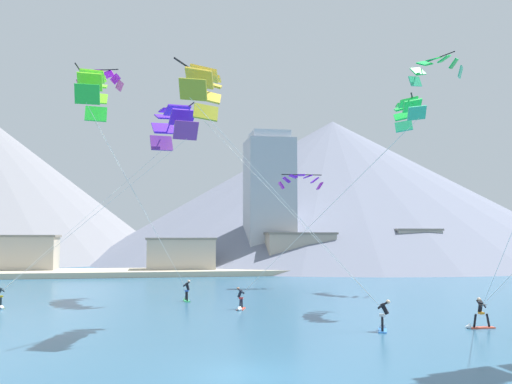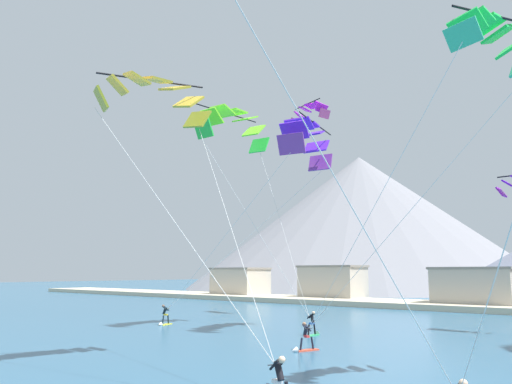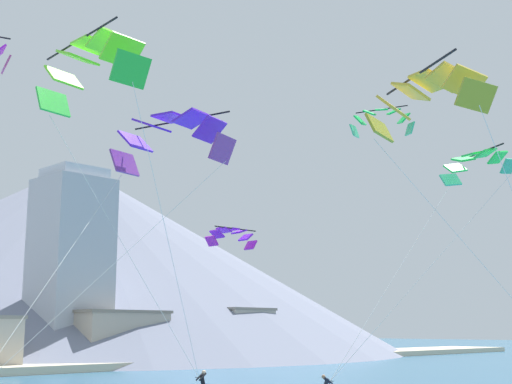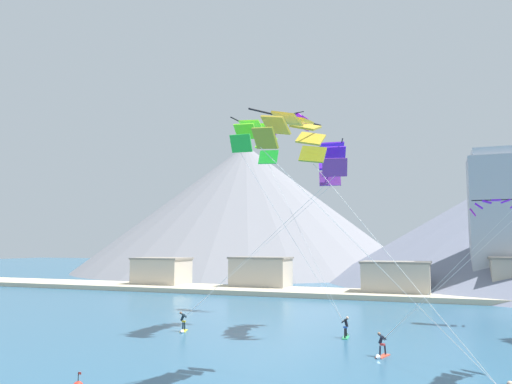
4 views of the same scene
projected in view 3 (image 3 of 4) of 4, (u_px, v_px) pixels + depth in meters
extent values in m
cylinder|color=black|center=(202.00, 380.00, 37.70)|extent=(0.37, 0.24, 0.63)
cylinder|color=black|center=(203.00, 377.00, 37.59)|extent=(0.53, 0.11, 0.41)
cylinder|color=black|center=(200.00, 377.00, 37.74)|extent=(0.53, 0.11, 0.41)
cylinder|color=black|center=(199.00, 377.00, 37.53)|extent=(0.06, 0.52, 0.03)
sphere|color=beige|center=(204.00, 372.00, 37.85)|extent=(0.23, 0.23, 0.23)
cylinder|color=black|center=(326.00, 384.00, 36.13)|extent=(0.43, 0.31, 0.58)
cylinder|color=black|center=(326.00, 380.00, 36.30)|extent=(0.49, 0.22, 0.38)
cylinder|color=black|center=(329.00, 381.00, 36.11)|extent=(0.49, 0.22, 0.38)
cylinder|color=black|center=(331.00, 381.00, 36.28)|extent=(0.19, 0.51, 0.03)
sphere|color=#9E7051|center=(324.00, 377.00, 36.14)|extent=(0.21, 0.21, 0.21)
cube|color=green|center=(131.00, 69.00, 32.66)|extent=(1.81, 0.82, 1.45)
cube|color=#77ED26|center=(122.00, 51.00, 33.50)|extent=(1.81, 1.23, 1.19)
cube|color=#77ED26|center=(109.00, 43.00, 34.50)|extent=(1.81, 1.46, 0.77)
cube|color=#77ED26|center=(94.00, 46.00, 35.53)|extent=(1.81, 1.49, 0.23)
cube|color=#77ED26|center=(78.00, 58.00, 36.43)|extent=(1.81, 1.47, 0.77)
cube|color=#77ED26|center=(64.00, 78.00, 37.07)|extent=(1.81, 1.24, 1.19)
cube|color=green|center=(53.00, 102.00, 37.37)|extent=(1.81, 0.84, 1.45)
cylinder|color=black|center=(80.00, 40.00, 34.97)|extent=(0.52, 6.96, 0.10)
cylinder|color=silver|center=(168.00, 241.00, 34.94)|extent=(7.46, 3.72, 13.57)
cylinder|color=silver|center=(124.00, 247.00, 37.46)|extent=(7.49, 3.68, 13.57)
cube|color=#753392|center=(125.00, 163.00, 41.79)|extent=(2.08, 1.11, 1.44)
cube|color=#551DCF|center=(135.00, 141.00, 41.58)|extent=(2.20, 1.56, 1.19)
cube|color=#551DCF|center=(152.00, 126.00, 41.13)|extent=(2.26, 1.86, 0.75)
cube|color=#551DCF|center=(171.00, 117.00, 40.50)|extent=(2.28, 1.95, 0.20)
cube|color=#551DCF|center=(192.00, 119.00, 39.78)|extent=(2.26, 1.91, 0.75)
cube|color=#551DCF|center=(210.00, 130.00, 39.09)|extent=(2.18, 1.67, 1.19)
cube|color=#753392|center=(222.00, 149.00, 38.53)|extent=(2.05, 1.25, 1.44)
cylinder|color=black|center=(180.00, 121.00, 41.26)|extent=(1.63, 6.69, 0.10)
cylinder|color=silver|center=(62.00, 262.00, 34.45)|extent=(11.24, 6.82, 11.44)
cylinder|color=silver|center=(120.00, 259.00, 32.72)|extent=(13.13, 0.18, 11.44)
cube|color=#30B481|center=(451.00, 180.00, 46.56)|extent=(1.30, 1.14, 1.03)
cube|color=#1DCF46|center=(455.00, 168.00, 46.08)|extent=(1.37, 1.27, 0.92)
cube|color=#1DCF46|center=(463.00, 159.00, 45.43)|extent=(1.42, 1.30, 0.71)
cube|color=#1DCF46|center=(474.00, 154.00, 44.68)|extent=(1.45, 1.23, 0.43)
cube|color=#1DCF46|center=(486.00, 153.00, 43.91)|extent=(1.45, 1.12, 0.71)
cube|color=#1DCF46|center=(498.00, 157.00, 43.22)|extent=(1.43, 0.92, 0.92)
cube|color=#30B481|center=(508.00, 166.00, 42.66)|extent=(1.38, 0.65, 1.03)
cylinder|color=black|center=(480.00, 153.00, 44.99)|extent=(2.38, 4.29, 0.10)
cylinder|color=silver|center=(397.00, 271.00, 41.50)|extent=(12.24, 0.49, 11.81)
cylinder|color=silver|center=(429.00, 268.00, 39.37)|extent=(11.01, 5.41, 11.81)
cube|color=olive|center=(476.00, 96.00, 27.68)|extent=(1.52, 1.31, 1.25)
cube|color=gold|center=(465.00, 82.00, 28.53)|extent=(1.59, 1.48, 1.13)
cube|color=gold|center=(448.00, 77.00, 29.49)|extent=(1.65, 1.52, 0.89)
cube|color=gold|center=(430.00, 81.00, 30.43)|extent=(1.69, 1.42, 0.53)
cube|color=gold|center=(411.00, 91.00, 31.26)|extent=(1.70, 1.26, 0.89)
cube|color=gold|center=(393.00, 108.00, 31.86)|extent=(1.68, 0.98, 1.13)
cube|color=olive|center=(379.00, 128.00, 32.16)|extent=(1.63, 0.71, 1.25)
cylinder|color=black|center=(419.00, 74.00, 30.12)|extent=(2.74, 5.01, 0.10)
cylinder|color=silver|center=(481.00, 263.00, 32.67)|extent=(9.26, 5.02, 10.95)
cube|color=purple|center=(251.00, 245.00, 56.68)|extent=(0.59, 1.07, 0.76)
cube|color=#7618DD|center=(246.00, 237.00, 56.43)|extent=(0.76, 1.07, 0.60)
cube|color=#7618DD|center=(239.00, 232.00, 56.02)|extent=(0.85, 1.08, 0.39)
cube|color=#7618DD|center=(232.00, 229.00, 55.52)|extent=(0.86, 1.08, 0.12)
cube|color=#7618DD|center=(224.00, 230.00, 54.97)|extent=(0.86, 1.08, 0.39)
cube|color=#7618DD|center=(217.00, 234.00, 54.43)|extent=(0.77, 1.07, 0.60)
cube|color=purple|center=(212.00, 241.00, 53.95)|extent=(0.59, 1.07, 0.76)
cylinder|color=black|center=(236.00, 229.00, 55.18)|extent=(4.21, 0.23, 0.10)
cube|color=#BA4486|center=(6.00, 65.00, 45.31)|extent=(0.79, 1.29, 0.97)
cube|color=#38BE86|center=(354.00, 131.00, 62.24)|extent=(1.55, 0.78, 1.21)
cube|color=#0FC746|center=(360.00, 120.00, 62.03)|extent=(1.71, 1.17, 1.20)
cube|color=#0FC746|center=(370.00, 113.00, 61.81)|extent=(1.77, 1.48, 0.97)
cube|color=#0FC746|center=(381.00, 110.00, 61.63)|extent=(1.74, 1.68, 0.57)
cube|color=#0FC746|center=(394.00, 112.00, 61.50)|extent=(1.60, 1.75, 0.97)
cube|color=#0FC746|center=(404.00, 118.00, 61.46)|extent=(1.37, 1.68, 1.20)
cube|color=#38BE86|center=(410.00, 129.00, 61.52)|extent=(1.09, 1.45, 1.21)
cylinder|color=black|center=(381.00, 109.00, 62.24)|extent=(1.43, 4.54, 0.10)
cube|color=#B7AD9E|center=(238.00, 335.00, 86.35)|extent=(6.90, 6.26, 5.97)
cube|color=gray|center=(238.00, 309.00, 86.94)|extent=(7.18, 6.51, 0.30)
cube|color=#A89E8E|center=(115.00, 339.00, 74.46)|extent=(9.74, 6.48, 5.40)
cube|color=slate|center=(116.00, 312.00, 74.99)|extent=(10.13, 6.74, 0.30)
cube|color=#A8ADB7|center=(70.00, 271.00, 75.89)|extent=(7.00, 7.00, 19.77)
cube|color=silver|center=(75.00, 175.00, 77.86)|extent=(5.60, 5.60, 1.20)
cone|color=slate|center=(73.00, 257.00, 117.06)|extent=(106.68, 106.68, 30.70)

